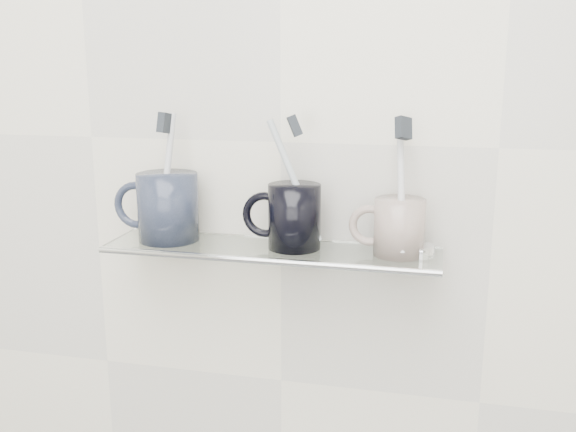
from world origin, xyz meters
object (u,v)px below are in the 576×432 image
(mug_left, at_px, (168,207))
(mug_right, at_px, (399,227))
(mug_center, at_px, (294,216))
(shelf_glass, at_px, (271,250))

(mug_left, bearing_deg, mug_right, -4.62)
(mug_center, bearing_deg, mug_right, -22.46)
(shelf_glass, relative_size, mug_center, 5.21)
(shelf_glass, bearing_deg, mug_left, 178.26)
(shelf_glass, distance_m, mug_center, 0.06)
(shelf_glass, distance_m, mug_left, 0.17)
(mug_right, bearing_deg, mug_left, 174.14)
(mug_left, relative_size, mug_right, 1.28)
(mug_center, relative_size, mug_right, 1.18)
(mug_left, bearing_deg, mug_center, -4.62)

